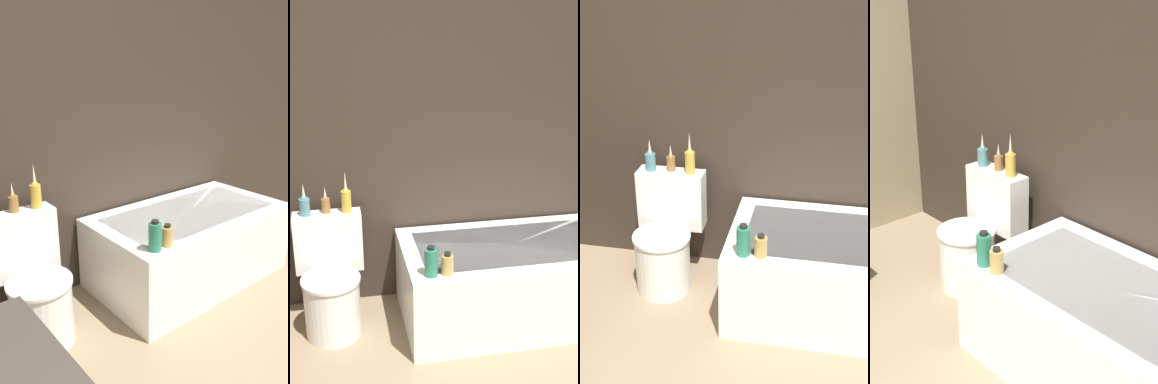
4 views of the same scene
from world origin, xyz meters
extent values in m
cube|color=#332821|center=(0.00, 2.26, 1.30)|extent=(6.40, 0.06, 2.60)
cube|color=white|center=(0.77, 1.81, 0.27)|extent=(1.45, 0.79, 0.53)
cube|color=#B7BCC6|center=(0.77, 1.81, 0.53)|extent=(1.25, 0.59, 0.01)
cylinder|color=white|center=(-0.41, 1.82, 0.19)|extent=(0.35, 0.35, 0.38)
cylinder|color=white|center=(-0.41, 1.82, 0.39)|extent=(0.37, 0.37, 0.02)
cube|color=white|center=(-0.41, 2.08, 0.54)|extent=(0.44, 0.16, 0.39)
cylinder|color=teal|center=(-0.54, 2.08, 0.79)|extent=(0.07, 0.07, 0.11)
sphere|color=teal|center=(-0.54, 2.08, 0.85)|extent=(0.04, 0.04, 0.04)
cone|color=beige|center=(-0.54, 2.08, 0.90)|extent=(0.02, 0.02, 0.10)
cylinder|color=olive|center=(-0.41, 2.10, 0.78)|extent=(0.06, 0.06, 0.09)
sphere|color=olive|center=(-0.41, 2.10, 0.83)|extent=(0.04, 0.04, 0.04)
cone|color=beige|center=(-0.41, 2.10, 0.87)|extent=(0.02, 0.02, 0.09)
cylinder|color=gold|center=(-0.28, 2.08, 0.81)|extent=(0.06, 0.06, 0.14)
sphere|color=gold|center=(-0.28, 2.08, 0.88)|extent=(0.04, 0.04, 0.04)
cone|color=beige|center=(-0.28, 2.08, 0.94)|extent=(0.02, 0.02, 0.13)
cylinder|color=#267259|center=(0.17, 1.50, 0.62)|extent=(0.08, 0.08, 0.17)
cylinder|color=black|center=(0.17, 1.50, 0.71)|extent=(0.04, 0.04, 0.02)
cylinder|color=tan|center=(0.26, 1.51, 0.59)|extent=(0.07, 0.07, 0.12)
cylinder|color=black|center=(0.26, 1.51, 0.66)|extent=(0.04, 0.04, 0.02)
camera|label=1|loc=(-1.10, 0.04, 1.54)|focal=35.00mm
camera|label=2|loc=(-0.35, -1.17, 2.06)|focal=50.00mm
camera|label=3|loc=(0.56, -0.96, 2.13)|focal=50.00mm
camera|label=4|loc=(2.01, 0.04, 1.94)|focal=50.00mm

